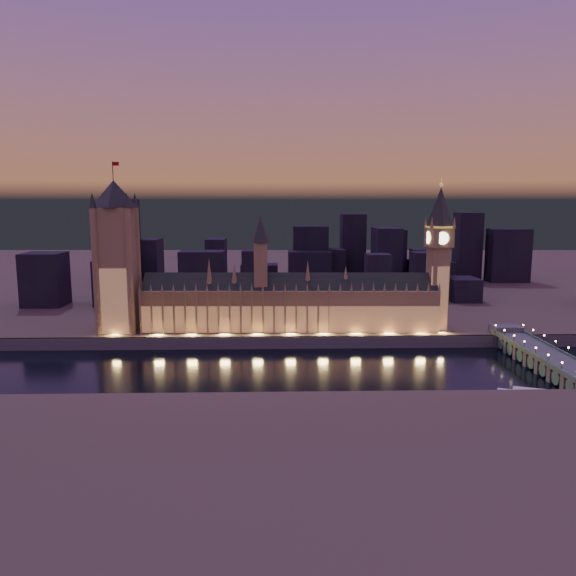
{
  "coord_description": "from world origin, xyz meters",
  "views": [
    {
      "loc": [
        -5.14,
        -316.49,
        96.53
      ],
      "look_at": [
        5.0,
        55.0,
        38.0
      ],
      "focal_mm": 35.0,
      "sensor_mm": 36.0,
      "label": 1
    }
  ],
  "objects_px": {
    "victoria_tower": "(116,249)",
    "river_boat": "(541,397)",
    "elizabeth_tower": "(439,246)",
    "westminster_bridge": "(540,357)",
    "palace_of_westminster": "(289,303)"
  },
  "relations": [
    {
      "from": "palace_of_westminster",
      "to": "westminster_bridge",
      "type": "bearing_deg",
      "value": -24.24
    },
    {
      "from": "victoria_tower",
      "to": "elizabeth_tower",
      "type": "xyz_separation_m",
      "value": [
        218.0,
        0.0,
        1.5
      ]
    },
    {
      "from": "palace_of_westminster",
      "to": "elizabeth_tower",
      "type": "xyz_separation_m",
      "value": [
        102.26,
        0.18,
        39.23
      ]
    },
    {
      "from": "palace_of_westminster",
      "to": "victoria_tower",
      "type": "distance_m",
      "value": 121.73
    },
    {
      "from": "victoria_tower",
      "to": "westminster_bridge",
      "type": "distance_m",
      "value": 274.82
    },
    {
      "from": "victoria_tower",
      "to": "river_boat",
      "type": "distance_m",
      "value": 271.76
    },
    {
      "from": "palace_of_westminster",
      "to": "elizabeth_tower",
      "type": "relative_size",
      "value": 1.95
    },
    {
      "from": "victoria_tower",
      "to": "westminster_bridge",
      "type": "height_order",
      "value": "victoria_tower"
    },
    {
      "from": "river_boat",
      "to": "palace_of_westminster",
      "type": "bearing_deg",
      "value": 135.06
    },
    {
      "from": "elizabeth_tower",
      "to": "victoria_tower",
      "type": "bearing_deg",
      "value": -180.0
    },
    {
      "from": "westminster_bridge",
      "to": "victoria_tower",
      "type": "bearing_deg",
      "value": 165.92
    },
    {
      "from": "victoria_tower",
      "to": "westminster_bridge",
      "type": "relative_size",
      "value": 1.0
    },
    {
      "from": "elizabeth_tower",
      "to": "westminster_bridge",
      "type": "height_order",
      "value": "elizabeth_tower"
    },
    {
      "from": "palace_of_westminster",
      "to": "westminster_bridge",
      "type": "relative_size",
      "value": 1.79
    },
    {
      "from": "victoria_tower",
      "to": "elizabeth_tower",
      "type": "distance_m",
      "value": 218.01
    }
  ]
}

